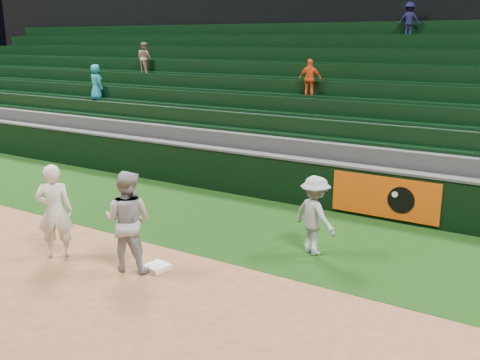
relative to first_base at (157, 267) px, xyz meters
The scene contains 8 objects.
ground 0.20m from the first_base, 164.71° to the left, with size 70.00×70.00×0.00m, color brown.
foul_grass 3.06m from the first_base, 93.47° to the left, with size 36.00×4.20×0.01m, color black.
first_base is the anchor object (origin of this frame).
first_baseman 2.38m from the first_base, 165.22° to the right, with size 0.70×0.46×1.92m, color silver.
baserunner 1.05m from the first_base, 151.13° to the right, with size 0.94×0.73×1.94m, color #9FA2A9.
base_coach 3.30m from the first_base, 46.10° to the left, with size 1.05×0.61×1.63m, color #9699A2.
field_wall 5.28m from the first_base, 91.73° to the left, with size 36.00×0.45×1.25m.
stadium_seating 9.17m from the first_base, 91.19° to the left, with size 36.00×5.95×5.42m.
Camera 1 is at (6.53, -7.24, 4.27)m, focal length 40.00 mm.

